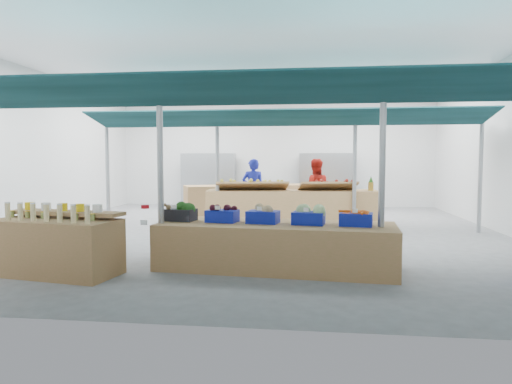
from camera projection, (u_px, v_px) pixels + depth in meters
The scene contains 22 objects.
floor at pixel (253, 231), 11.32m from camera, with size 13.00×13.00×0.00m, color slate.
hall at pixel (260, 128), 12.56m from camera, with size 13.00×13.00×13.00m.
pole_grid at pixel (278, 158), 9.37m from camera, with size 10.00×4.60×3.00m.
awnings at pixel (279, 111), 9.30m from camera, with size 9.50×7.08×0.30m.
back_shelving_left at pixel (209, 180), 17.50m from camera, with size 2.00×0.50×2.00m, color #B23F33.
back_shelving_right at pixel (327, 181), 16.95m from camera, with size 2.00×0.50×2.00m, color #B23F33.
bottle_shelf at pixel (57, 244), 7.05m from camera, with size 2.05×1.42×1.14m.
veg_counter at pixel (276, 246), 7.43m from camera, with size 3.82×1.27×0.74m, color olive.
fruit_counter at pixel (293, 208), 12.16m from camera, with size 4.52×1.08×0.97m, color olive.
far_counter at pixel (266, 199), 15.08m from camera, with size 5.31×1.06×0.96m, color olive.
vendor_left at pixel (253, 190), 13.37m from camera, with size 0.66×0.43×1.81m, color #18219E.
vendor_right at pixel (315, 190), 13.15m from camera, with size 0.88×0.68×1.81m, color red.
crate_broccoli at pixel (180, 211), 7.73m from camera, with size 0.55×0.44×0.35m.
crate_beets at pixel (222, 214), 7.57m from camera, with size 0.55×0.44×0.29m.
crate_celeriac at pixel (263, 214), 7.43m from camera, with size 0.55×0.44×0.31m.
crate_cabbage at pixel (309, 214), 7.28m from camera, with size 0.55×0.44×0.35m.
crate_carrots at pixel (356, 219), 7.13m from camera, with size 0.55×0.44×0.29m.
sparrow at pixel (168, 207), 7.63m from camera, with size 0.12×0.09×0.11m.
pole_ribbon at pixel (145, 208), 6.53m from camera, with size 0.12×0.12×0.28m.
apple_heap_yellow at pixel (252, 184), 12.04m from camera, with size 2.00×1.05×0.27m.
apple_heap_red at pixel (328, 184), 11.98m from camera, with size 1.61×0.97×0.27m.
pineapple at pixel (371, 184), 11.95m from camera, with size 0.14×0.14×0.39m.
Camera 1 is at (1.43, -11.13, 1.77)m, focal length 32.00 mm.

